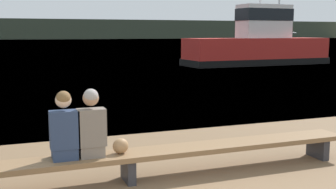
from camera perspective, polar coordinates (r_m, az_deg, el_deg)
The scene contains 8 objects.
water_surface at distance 128.50m, azimuth -19.77°, elevation 6.96°, with size 240.00×240.00×0.00m, color #386084.
far_shoreline at distance 143.68m, azimuth -19.93°, elevation 8.33°, with size 600.00×12.00×6.38m, color #384233.
bench_main at distance 6.18m, azimuth -5.44°, elevation -8.54°, with size 7.37×0.53×0.43m.
person_left at distance 5.89m, azimuth -13.88°, elevation -4.50°, with size 0.39×0.36×0.96m.
person_right at distance 5.94m, azimuth -10.35°, elevation -4.18°, with size 0.39×0.36×0.97m.
shopping_bag at distance 6.11m, azimuth -6.44°, elevation -6.94°, with size 0.23×0.19×0.22m.
tugboat_red at distance 29.11m, azimuth 12.14°, elevation 6.46°, with size 10.35×3.29×7.21m.
moored_sailboat at distance 44.15m, azimuth 15.12°, elevation 6.13°, with size 9.92×2.38×7.60m.
Camera 1 is at (-1.73, -3.36, 2.15)m, focal length 45.00 mm.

